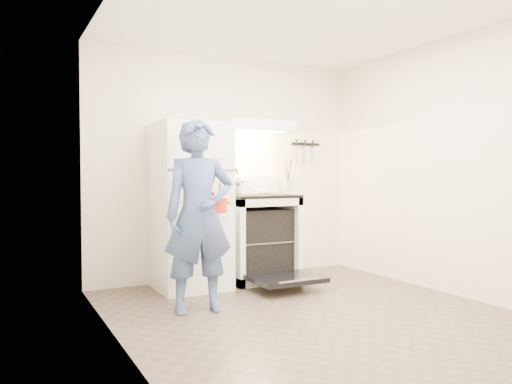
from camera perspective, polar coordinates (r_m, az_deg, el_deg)
floor at (r=4.30m, az=6.97°, el=-13.86°), size 3.60×3.60×0.00m
back_wall at (r=5.71m, az=-3.27°, el=2.77°), size 3.20×0.02×2.50m
refrigerator at (r=5.17m, az=-7.53°, el=-1.60°), size 0.70×0.70×1.70m
stove_body at (r=5.56m, az=0.30°, el=-5.37°), size 0.76×0.65×0.92m
cooktop at (r=5.52m, az=0.30°, el=-0.47°), size 0.76×0.65×0.03m
backsplash at (r=5.77m, az=-1.02°, el=0.77°), size 0.76×0.07×0.20m
oven_door at (r=5.11m, az=3.46°, el=-9.85°), size 0.70×0.54×0.04m
oven_rack at (r=5.56m, az=0.30°, el=-5.57°), size 0.60×0.52×0.01m
range_hood at (r=5.61m, az=-0.06°, el=7.49°), size 0.76×0.50×0.12m
knife_strip at (r=6.21m, az=5.69°, el=5.47°), size 0.40×0.02×0.03m
pizza_stone at (r=5.54m, az=0.93°, el=-5.46°), size 0.32×0.32×0.02m
tea_kettle at (r=5.62m, az=-2.73°, el=1.28°), size 0.25×0.21×0.31m
utensil_jar at (r=5.51m, az=3.72°, el=0.66°), size 0.11×0.11×0.13m
person at (r=4.28m, az=-6.53°, el=-2.72°), size 0.64×0.45×1.64m
dutch_oven at (r=4.73m, az=-4.98°, el=-1.54°), size 0.35×0.28×0.23m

